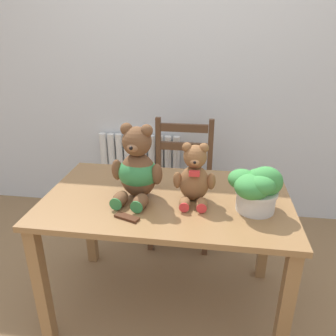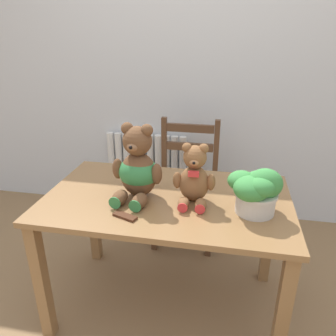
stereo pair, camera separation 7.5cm
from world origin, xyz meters
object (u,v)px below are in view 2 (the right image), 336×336
object	(u,v)px
wooden_chair_behind	(187,184)
potted_plant	(256,189)
teddy_bear_left	(138,168)
teddy_bear_right	(194,177)
chocolate_bar	(125,216)

from	to	relation	value
wooden_chair_behind	potted_plant	world-z (taller)	potted_plant
teddy_bear_left	potted_plant	bearing A→B (deg)	-178.78
teddy_bear_left	teddy_bear_right	xyz separation A→B (m)	(0.29, -0.00, -0.02)
teddy_bear_left	wooden_chair_behind	bearing A→B (deg)	-94.05
wooden_chair_behind	potted_plant	distance (m)	1.03
chocolate_bar	wooden_chair_behind	bearing A→B (deg)	81.16
potted_plant	wooden_chair_behind	bearing A→B (deg)	117.46
teddy_bear_left	chocolate_bar	size ratio (longest dim) A/B	3.26
wooden_chair_behind	chocolate_bar	xyz separation A→B (m)	(-0.16, -1.00, 0.29)
potted_plant	teddy_bear_left	bearing A→B (deg)	174.18
teddy_bear_left	chocolate_bar	xyz separation A→B (m)	(-0.00, -0.22, -0.15)
wooden_chair_behind	teddy_bear_right	distance (m)	0.89
teddy_bear_right	potted_plant	world-z (taller)	teddy_bear_right
teddy_bear_right	potted_plant	xyz separation A→B (m)	(0.30, -0.06, -0.01)
wooden_chair_behind	potted_plant	xyz separation A→B (m)	(0.43, -0.84, 0.41)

